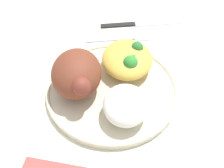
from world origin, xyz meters
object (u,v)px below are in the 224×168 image
object	(u,v)px
fork	(122,38)
mac_cheese_with_broccoli	(128,59)
knife	(134,24)
plate	(112,90)
rice_pile	(126,105)
roasted_chicken	(77,73)

from	to	relation	value
fork	mac_cheese_with_broccoli	bearing A→B (deg)	5.10
fork	knife	world-z (taller)	knife
plate	rice_pile	xyz separation A→B (m)	(0.06, 0.02, 0.03)
roasted_chicken	fork	bearing A→B (deg)	152.13
roasted_chicken	fork	xyz separation A→B (m)	(-0.15, 0.08, -0.05)
rice_pile	fork	distance (m)	0.22
roasted_chicken	plate	bearing A→B (deg)	89.78
knife	plate	bearing A→B (deg)	-13.26
plate	rice_pile	world-z (taller)	rice_pile
roasted_chicken	knife	distance (m)	0.24
mac_cheese_with_broccoli	fork	world-z (taller)	mac_cheese_with_broccoli
mac_cheese_with_broccoli	plate	bearing A→B (deg)	-28.21
mac_cheese_with_broccoli	rice_pile	bearing A→B (deg)	-2.74
rice_pile	mac_cheese_with_broccoli	world-z (taller)	mac_cheese_with_broccoli
mac_cheese_with_broccoli	knife	bearing A→B (deg)	172.57
rice_pile	fork	bearing A→B (deg)	-179.02
fork	roasted_chicken	bearing A→B (deg)	-27.87
fork	knife	bearing A→B (deg)	151.31
roasted_chicken	mac_cheese_with_broccoli	size ratio (longest dim) A/B	1.04
roasted_chicken	fork	distance (m)	0.18
plate	knife	bearing A→B (deg)	166.74
roasted_chicken	mac_cheese_with_broccoli	distance (m)	0.11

